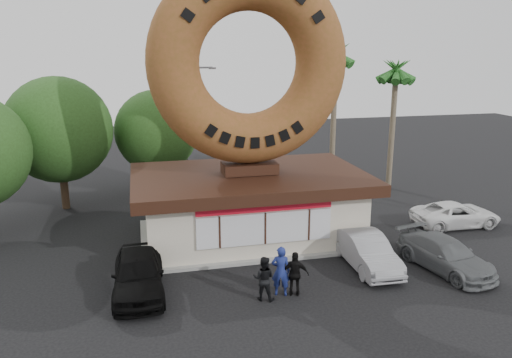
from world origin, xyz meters
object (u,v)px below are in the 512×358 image
Objects in this scene: street_lamp at (189,121)px; car_black at (138,273)px; person_center at (264,278)px; person_right at (295,274)px; car_silver at (367,251)px; donut_shop at (250,203)px; giant_donut at (249,63)px; car_white at (456,214)px; car_grey at (446,255)px; person_left at (281,271)px.

car_black is at bearing -103.66° from street_lamp.
person_center is 1.25m from person_right.
person_right is at bearing -154.48° from car_silver.
street_lamp reaches higher than person_center.
donut_shop is 10.54m from street_lamp.
car_silver is (4.10, -4.60, -7.73)m from giant_donut.
car_black is at bearing 104.11° from car_white.
person_right is at bearing -86.85° from donut_shop.
donut_shop is 7.25m from car_black.
person_center reaches higher than car_silver.
car_grey is at bearing -37.79° from donut_shop.
car_grey is at bearing -3.29° from car_black.
person_right is 0.37× the size of car_black.
giant_donut is 9.95m from person_center.
car_black is at bearing 4.08° from person_left.
person_center is at bearing 35.31° from person_left.
person_right is at bearing 117.97° from car_white.
car_white is at bearing -135.65° from person_left.
person_left is 0.42× the size of car_grey.
car_silver is (5.00, 1.76, -0.13)m from person_center.
giant_donut is 5.32× the size of person_right.
car_silver is (3.75, 1.71, -0.15)m from person_right.
giant_donut reaches higher than car_silver.
car_black is 1.03× the size of car_white.
car_grey is at bearing 142.67° from car_white.
person_center is 13.00m from car_white.
donut_shop is 6.47m from person_center.
car_silver is at bearing -136.23° from person_center.
donut_shop is 11.03m from car_white.
car_white is (3.70, 4.65, -0.04)m from car_grey.
giant_donut is at bearing 130.39° from car_grey.
person_right is at bearing -14.61° from car_black.
person_right is (2.20, -16.31, -3.61)m from street_lamp.
donut_shop is at bearing -73.70° from person_center.
street_lamp reaches higher than car_grey.
giant_donut is at bearing -73.68° from person_center.
person_left is (-0.18, -6.16, -7.47)m from giant_donut.
car_silver is at bearing 1.52° from car_black.
car_grey is at bearing -156.52° from person_left.
person_left reaches higher than person_center.
giant_donut reaches higher than street_lamp.
car_grey is (7.23, -5.61, -1.09)m from donut_shop.
street_lamp is at bearing -62.30° from person_center.
car_white is (6.83, 3.62, -0.09)m from car_silver.
person_left is (1.67, -16.16, -3.50)m from street_lamp.
street_lamp is 16.21m from car_silver.
person_right is 0.38× the size of car_white.
person_center reaches higher than car_black.
person_left is at bearing -84.08° from street_lamp.
person_center is 0.98× the size of person_right.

